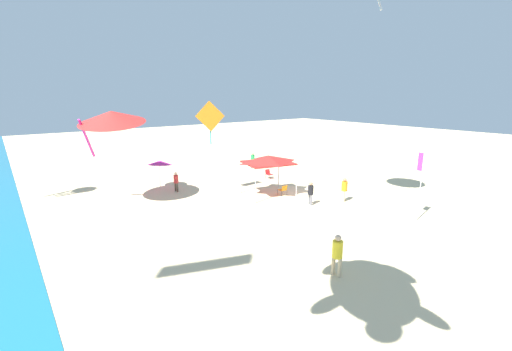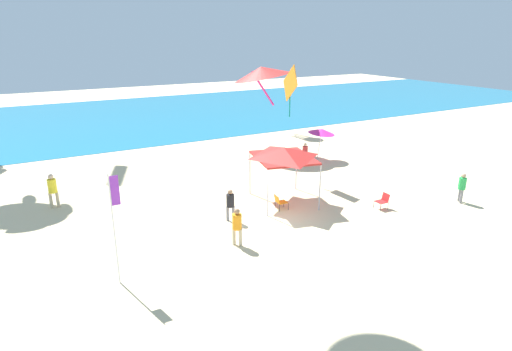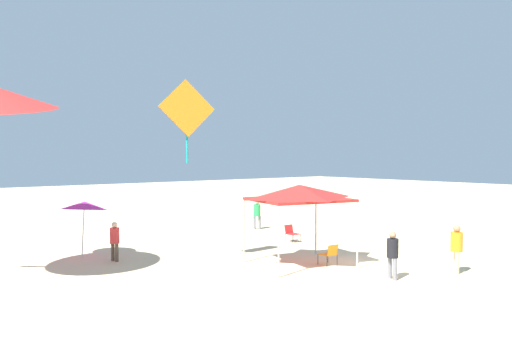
{
  "view_description": "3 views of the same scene",
  "coord_description": "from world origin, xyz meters",
  "px_view_note": "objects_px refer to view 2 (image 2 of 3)",
  "views": [
    {
      "loc": [
        -18.06,
        18.06,
        7.65
      ],
      "look_at": [
        1.72,
        3.1,
        1.7
      ],
      "focal_mm": 24.11,
      "sensor_mm": 36.0,
      "label": 1
    },
    {
      "loc": [
        -10.47,
        -16.76,
        8.9
      ],
      "look_at": [
        0.63,
        3.15,
        1.35
      ],
      "focal_mm": 30.25,
      "sensor_mm": 36.0,
      "label": 2
    },
    {
      "loc": [
        -12.47,
        15.64,
        4.22
      ],
      "look_at": [
        2.95,
        3.09,
        3.45
      ],
      "focal_mm": 36.01,
      "sensor_mm": 36.0,
      "label": 3
    }
  ],
  "objects_px": {
    "folding_chair_near_cooler": "(280,201)",
    "banner_flag": "(114,220)",
    "person_far_stroller": "(305,152)",
    "person_near_umbrella": "(237,224)",
    "person_watching_sky": "(230,202)",
    "beach_umbrella": "(322,131)",
    "person_by_tent": "(462,185)",
    "kite_delta_red": "(262,72)",
    "folding_chair_facing_ocean": "(383,200)",
    "canopy_tent": "(284,153)",
    "person_beachcomber": "(52,188)",
    "kite_diamond_orange": "(290,85)"
  },
  "relations": [
    {
      "from": "folding_chair_near_cooler",
      "to": "banner_flag",
      "type": "relative_size",
      "value": 0.19
    },
    {
      "from": "person_far_stroller",
      "to": "person_near_umbrella",
      "type": "xyz_separation_m",
      "value": [
        -9.72,
        -8.62,
        0.1
      ]
    },
    {
      "from": "banner_flag",
      "to": "person_watching_sky",
      "type": "distance_m",
      "value": 6.99
    },
    {
      "from": "beach_umbrella",
      "to": "person_near_umbrella",
      "type": "bearing_deg",
      "value": -141.53
    },
    {
      "from": "folding_chair_near_cooler",
      "to": "person_by_tent",
      "type": "height_order",
      "value": "person_by_tent"
    },
    {
      "from": "beach_umbrella",
      "to": "kite_delta_red",
      "type": "height_order",
      "value": "kite_delta_red"
    },
    {
      "from": "person_by_tent",
      "to": "person_near_umbrella",
      "type": "bearing_deg",
      "value": 119.25
    },
    {
      "from": "folding_chair_facing_ocean",
      "to": "person_near_umbrella",
      "type": "distance_m",
      "value": 8.68
    },
    {
      "from": "person_watching_sky",
      "to": "person_near_umbrella",
      "type": "relative_size",
      "value": 0.94
    },
    {
      "from": "canopy_tent",
      "to": "person_by_tent",
      "type": "bearing_deg",
      "value": -29.73
    },
    {
      "from": "person_watching_sky",
      "to": "person_near_umbrella",
      "type": "height_order",
      "value": "person_near_umbrella"
    },
    {
      "from": "beach_umbrella",
      "to": "person_by_tent",
      "type": "bearing_deg",
      "value": -81.72
    },
    {
      "from": "beach_umbrella",
      "to": "folding_chair_facing_ocean",
      "type": "xyz_separation_m",
      "value": [
        -2.85,
        -9.16,
        -1.66
      ]
    },
    {
      "from": "person_by_tent",
      "to": "beach_umbrella",
      "type": "bearing_deg",
      "value": 43.83
    },
    {
      "from": "person_watching_sky",
      "to": "kite_delta_red",
      "type": "relative_size",
      "value": 0.27
    },
    {
      "from": "banner_flag",
      "to": "person_by_tent",
      "type": "distance_m",
      "value": 18.3
    },
    {
      "from": "person_beachcomber",
      "to": "person_watching_sky",
      "type": "xyz_separation_m",
      "value": [
        7.49,
        -6.13,
        -0.14
      ]
    },
    {
      "from": "person_far_stroller",
      "to": "person_beachcomber",
      "type": "height_order",
      "value": "person_beachcomber"
    },
    {
      "from": "kite_diamond_orange",
      "to": "kite_delta_red",
      "type": "xyz_separation_m",
      "value": [
        1.71,
        6.45,
        0.22
      ]
    },
    {
      "from": "person_far_stroller",
      "to": "kite_diamond_orange",
      "type": "relative_size",
      "value": 0.49
    },
    {
      "from": "banner_flag",
      "to": "person_far_stroller",
      "type": "relative_size",
      "value": 2.73
    },
    {
      "from": "person_beachcomber",
      "to": "folding_chair_near_cooler",
      "type": "bearing_deg",
      "value": -35.44
    },
    {
      "from": "person_watching_sky",
      "to": "kite_diamond_orange",
      "type": "relative_size",
      "value": 0.51
    },
    {
      "from": "person_beachcomber",
      "to": "kite_delta_red",
      "type": "distance_m",
      "value": 16.87
    },
    {
      "from": "person_far_stroller",
      "to": "kite_diamond_orange",
      "type": "height_order",
      "value": "kite_diamond_orange"
    },
    {
      "from": "banner_flag",
      "to": "person_far_stroller",
      "type": "xyz_separation_m",
      "value": [
        14.87,
        9.17,
        -1.65
      ]
    },
    {
      "from": "person_by_tent",
      "to": "folding_chair_facing_ocean",
      "type": "bearing_deg",
      "value": 107.55
    },
    {
      "from": "person_near_umbrella",
      "to": "folding_chair_near_cooler",
      "type": "bearing_deg",
      "value": 86.31
    },
    {
      "from": "banner_flag",
      "to": "person_beachcomber",
      "type": "bearing_deg",
      "value": 98.82
    },
    {
      "from": "beach_umbrella",
      "to": "person_far_stroller",
      "type": "height_order",
      "value": "beach_umbrella"
    },
    {
      "from": "canopy_tent",
      "to": "person_far_stroller",
      "type": "height_order",
      "value": "canopy_tent"
    },
    {
      "from": "folding_chair_near_cooler",
      "to": "kite_diamond_orange",
      "type": "bearing_deg",
      "value": -32.94
    },
    {
      "from": "canopy_tent",
      "to": "person_watching_sky",
      "type": "distance_m",
      "value": 4.17
    },
    {
      "from": "folding_chair_facing_ocean",
      "to": "beach_umbrella",
      "type": "bearing_deg",
      "value": 164.86
    },
    {
      "from": "canopy_tent",
      "to": "person_near_umbrella",
      "type": "height_order",
      "value": "canopy_tent"
    },
    {
      "from": "banner_flag",
      "to": "person_watching_sky",
      "type": "height_order",
      "value": "banner_flag"
    },
    {
      "from": "banner_flag",
      "to": "person_near_umbrella",
      "type": "xyz_separation_m",
      "value": [
        5.16,
        0.55,
        -1.55
      ]
    },
    {
      "from": "folding_chair_facing_ocean",
      "to": "person_beachcomber",
      "type": "height_order",
      "value": "person_beachcomber"
    },
    {
      "from": "folding_chair_near_cooler",
      "to": "person_far_stroller",
      "type": "distance_m",
      "value": 8.51
    },
    {
      "from": "canopy_tent",
      "to": "person_watching_sky",
      "type": "bearing_deg",
      "value": -166.33
    },
    {
      "from": "canopy_tent",
      "to": "folding_chair_facing_ocean",
      "type": "distance_m",
      "value": 5.83
    },
    {
      "from": "beach_umbrella",
      "to": "person_watching_sky",
      "type": "xyz_separation_m",
      "value": [
        -10.61,
        -6.62,
        -1.17
      ]
    },
    {
      "from": "person_by_tent",
      "to": "banner_flag",
      "type": "bearing_deg",
      "value": 122.75
    },
    {
      "from": "folding_chair_near_cooler",
      "to": "person_watching_sky",
      "type": "height_order",
      "value": "person_watching_sky"
    },
    {
      "from": "person_watching_sky",
      "to": "person_by_tent",
      "type": "height_order",
      "value": "person_by_tent"
    },
    {
      "from": "person_far_stroller",
      "to": "person_by_tent",
      "type": "height_order",
      "value": "person_by_tent"
    },
    {
      "from": "folding_chair_facing_ocean",
      "to": "person_by_tent",
      "type": "relative_size",
      "value": 0.49
    },
    {
      "from": "beach_umbrella",
      "to": "person_by_tent",
      "type": "relative_size",
      "value": 1.46
    },
    {
      "from": "folding_chair_facing_ocean",
      "to": "person_near_umbrella",
      "type": "xyz_separation_m",
      "value": [
        -8.67,
        0.02,
        0.55
      ]
    },
    {
      "from": "beach_umbrella",
      "to": "canopy_tent",
      "type": "bearing_deg",
      "value": -140.52
    }
  ]
}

